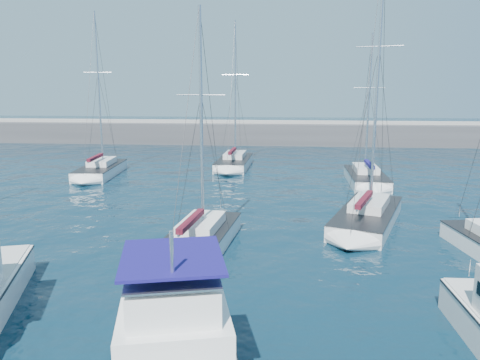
# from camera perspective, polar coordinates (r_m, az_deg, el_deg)

# --- Properties ---
(ground) EXTENTS (220.00, 220.00, 0.00)m
(ground) POSITION_cam_1_polar(r_m,az_deg,el_deg) (20.08, -9.74, -14.07)
(ground) COLOR black
(ground) RESTS_ON ground
(breakwater) EXTENTS (160.00, 6.00, 4.45)m
(breakwater) POSITION_cam_1_polar(r_m,az_deg,el_deg) (70.05, 1.09, 5.34)
(breakwater) COLOR #424244
(breakwater) RESTS_ON ground
(motor_yacht_stbd_inner) EXTENTS (5.23, 8.41, 4.69)m
(motor_yacht_stbd_inner) POSITION_cam_1_polar(r_m,az_deg,el_deg) (14.46, -7.95, -19.79)
(motor_yacht_stbd_inner) COLOR white
(motor_yacht_stbd_inner) RESTS_ON ground
(sailboat_mid_c) EXTENTS (3.84, 8.57, 12.89)m
(sailboat_mid_c) POSITION_cam_1_polar(r_m,az_deg,el_deg) (25.28, -5.00, -7.24)
(sailboat_mid_c) COLOR white
(sailboat_mid_c) RESTS_ON ground
(sailboat_mid_d) EXTENTS (6.06, 9.66, 17.53)m
(sailboat_mid_d) POSITION_cam_1_polar(r_m,az_deg,el_deg) (30.51, 15.28, -4.24)
(sailboat_mid_d) COLOR silver
(sailboat_mid_d) RESTS_ON ground
(sailboat_back_a) EXTENTS (3.62, 8.59, 15.66)m
(sailboat_back_a) POSITION_cam_1_polar(r_m,az_deg,el_deg) (47.30, -16.60, 1.21)
(sailboat_back_a) COLOR white
(sailboat_back_a) RESTS_ON ground
(sailboat_back_b) EXTENTS (3.51, 8.65, 15.46)m
(sailboat_back_b) POSITION_cam_1_polar(r_m,az_deg,el_deg) (49.77, -0.70, 2.18)
(sailboat_back_b) COLOR silver
(sailboat_back_b) RESTS_ON ground
(sailboat_back_c) EXTENTS (3.22, 8.27, 13.33)m
(sailboat_back_c) POSITION_cam_1_polar(r_m,az_deg,el_deg) (43.06, 15.10, 0.28)
(sailboat_back_c) COLOR white
(sailboat_back_c) RESTS_ON ground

